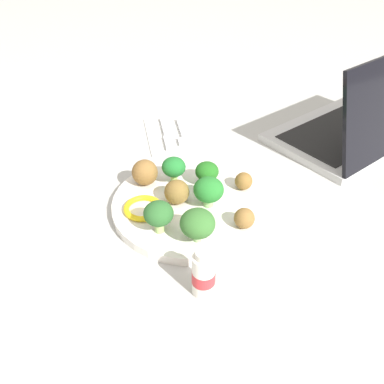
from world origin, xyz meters
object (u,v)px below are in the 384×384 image
Objects in this scene: meatball_mid_right at (177,193)px; broccoli_floret_front_left at (159,214)px; broccoli_floret_far_rim at (209,190)px; laptop at (357,126)px; knife at (166,134)px; napkin at (174,134)px; broccoli_floret_back_left at (174,167)px; meatball_back_left at (244,181)px; yogurt_bottle at (202,274)px; broccoli_floret_mid_left at (200,223)px; meatball_center at (244,218)px; meatball_front_left at (145,172)px; fork at (182,133)px; plate at (192,205)px; pepper_ring_back_left at (143,208)px; broccoli_floret_near_rim at (207,172)px.

broccoli_floret_front_left is at bearing -25.03° from meatball_mid_right.
laptop is at bearing 121.65° from broccoli_floret_far_rim.
napkin is at bearing 117.68° from knife.
broccoli_floret_back_left reaches higher than meatball_back_left.
broccoli_floret_mid_left is at bearing 175.72° from yogurt_bottle.
broccoli_floret_far_rim is (-0.09, 0.02, -0.00)m from broccoli_floret_mid_left.
broccoli_floret_far_rim is 0.28m from knife.
broccoli_floret_mid_left reaches higher than meatball_center.
meatball_mid_right reaches higher than meatball_back_left.
meatball_center is 0.71× the size of meatball_front_left.
meatball_center reaches higher than fork.
plate is at bearing 141.14° from broccoli_floret_front_left.
meatball_back_left is 0.18m from meatball_front_left.
broccoli_floret_front_left is at bearing -90.16° from meatball_center.
broccoli_floret_far_rim is 0.13m from meatball_front_left.
plate is 0.09m from pepper_ring_back_left.
meatball_center is 0.44× the size of yogurt_bottle.
broccoli_floret_front_left reaches higher than meatball_mid_right.
meatball_back_left is at bearing 104.93° from pepper_ring_back_left.
broccoli_floret_back_left reaches higher than meatball_front_left.
napkin is 1.17× the size of knife.
yogurt_bottle is at bearing -24.32° from meatball_back_left.
broccoli_floret_far_rim is at bearing -58.35° from laptop.
pepper_ring_back_left is 0.51m from laptop.
meatball_back_left is 0.22× the size of knife.
broccoli_floret_near_rim is at bearing 119.69° from pepper_ring_back_left.
laptop reaches higher than meatball_center.
meatball_mid_right is at bearing 154.97° from broccoli_floret_front_left.
broccoli_floret_far_rim is 0.32× the size of napkin.
broccoli_floret_back_left is 0.16m from broccoli_floret_mid_left.
broccoli_floret_mid_left is at bearing 6.35° from knife.
meatball_back_left is 0.24m from yogurt_bottle.
laptop reaches higher than broccoli_floret_mid_left.
yogurt_bottle reaches higher than broccoli_floret_back_left.
meatball_center is at bearing 56.33° from meatball_mid_right.
broccoli_floret_near_rim is 0.14m from pepper_ring_back_left.
yogurt_bottle is (0.44, 0.03, 0.03)m from knife.
knife is 1.89× the size of yogurt_bottle.
meatball_back_left is 0.25m from fork.
meatball_mid_right is (-0.01, -0.05, -0.01)m from broccoli_floret_far_rim.
meatball_back_left is 0.26m from napkin.
broccoli_floret_front_left reaches higher than knife.
broccoli_floret_near_rim is at bearing 171.87° from yogurt_bottle.
knife is (-0.23, -0.13, -0.02)m from meatball_back_left.
plate is 0.10m from broccoli_floret_front_left.
meatball_back_left is (-0.13, 0.09, -0.02)m from broccoli_floret_mid_left.
meatball_back_left is at bearing 144.64° from broccoli_floret_mid_left.
knife is (0.00, -0.04, -0.00)m from fork.
pepper_ring_back_left is 0.56× the size of fork.
broccoli_floret_mid_left is at bearing -14.85° from broccoli_floret_far_rim.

